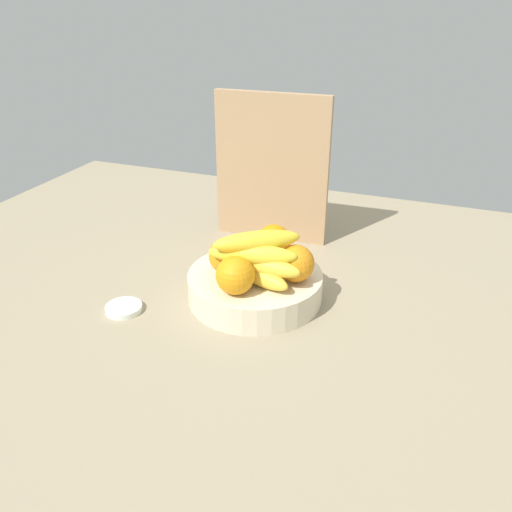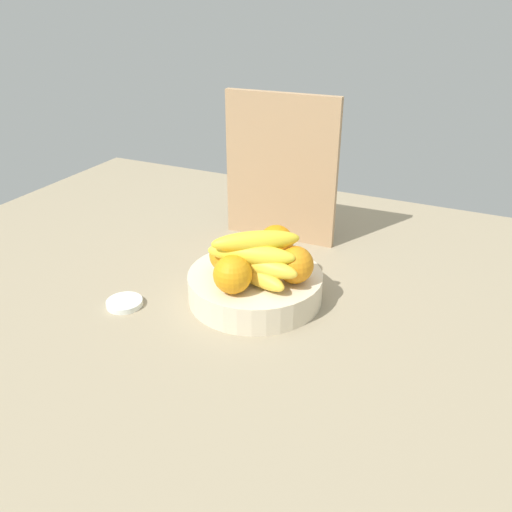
% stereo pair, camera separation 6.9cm
% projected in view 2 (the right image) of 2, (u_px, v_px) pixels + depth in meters
% --- Properties ---
extents(ground_plane, '(1.80, 1.40, 0.03)m').
position_uv_depth(ground_plane, '(252.00, 307.00, 1.09)').
color(ground_plane, gray).
extents(fruit_bowl, '(0.27, 0.27, 0.06)m').
position_uv_depth(fruit_bowl, '(256.00, 286.00, 1.08)').
color(fruit_bowl, beige).
rests_on(fruit_bowl, ground_plane).
extents(orange_front_left, '(0.07, 0.07, 0.07)m').
position_uv_depth(orange_front_left, '(276.00, 242.00, 1.11)').
color(orange_front_left, orange).
rests_on(orange_front_left, fruit_bowl).
extents(orange_front_right, '(0.07, 0.07, 0.07)m').
position_uv_depth(orange_front_right, '(227.00, 255.00, 1.06)').
color(orange_front_right, orange).
rests_on(orange_front_right, fruit_bowl).
extents(orange_center, '(0.07, 0.07, 0.07)m').
position_uv_depth(orange_center, '(233.00, 274.00, 0.99)').
color(orange_center, orange).
rests_on(orange_center, fruit_bowl).
extents(orange_back_left, '(0.07, 0.07, 0.07)m').
position_uv_depth(orange_back_left, '(295.00, 265.00, 1.02)').
color(orange_back_left, orange).
rests_on(orange_back_left, fruit_bowl).
extents(banana_bunch, '(0.18, 0.13, 0.11)m').
position_uv_depth(banana_bunch, '(254.00, 258.00, 1.01)').
color(banana_bunch, yellow).
rests_on(banana_bunch, fruit_bowl).
extents(cutting_board, '(0.28, 0.03, 0.36)m').
position_uv_depth(cutting_board, '(281.00, 169.00, 1.28)').
color(cutting_board, tan).
rests_on(cutting_board, ground_plane).
extents(jar_lid, '(0.07, 0.07, 0.01)m').
position_uv_depth(jar_lid, '(124.00, 303.00, 1.06)').
color(jar_lid, white).
rests_on(jar_lid, ground_plane).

